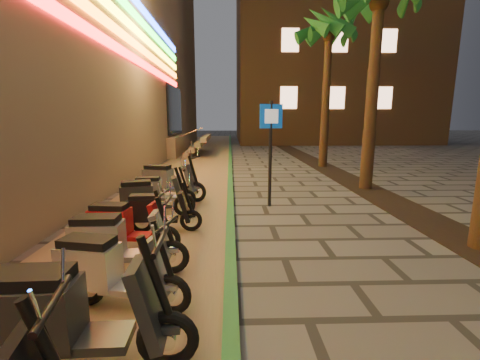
{
  "coord_description": "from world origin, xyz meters",
  "views": [
    {
      "loc": [
        -0.9,
        -3.3,
        2.29
      ],
      "look_at": [
        -0.72,
        2.4,
        1.2
      ],
      "focal_mm": 24.0,
      "sensor_mm": 36.0,
      "label": 1
    }
  ],
  "objects_px": {
    "scooter_4": "(66,316)",
    "scooter_8": "(156,211)",
    "pedestrian_sign": "(271,139)",
    "scooter_7": "(124,225)",
    "scooter_6": "(116,242)",
    "scooter_10": "(158,191)",
    "scooter_11": "(167,181)",
    "scooter_5": "(108,270)",
    "scooter_9": "(149,197)"
  },
  "relations": [
    {
      "from": "scooter_9",
      "to": "scooter_11",
      "type": "relative_size",
      "value": 0.92
    },
    {
      "from": "scooter_7",
      "to": "scooter_8",
      "type": "bearing_deg",
      "value": 77.19
    },
    {
      "from": "scooter_7",
      "to": "scooter_5",
      "type": "bearing_deg",
      "value": -71.29
    },
    {
      "from": "scooter_4",
      "to": "scooter_9",
      "type": "distance_m",
      "value": 4.62
    },
    {
      "from": "scooter_4",
      "to": "scooter_5",
      "type": "distance_m",
      "value": 1.02
    },
    {
      "from": "scooter_11",
      "to": "scooter_4",
      "type": "bearing_deg",
      "value": -70.97
    },
    {
      "from": "scooter_7",
      "to": "scooter_11",
      "type": "height_order",
      "value": "scooter_11"
    },
    {
      "from": "scooter_10",
      "to": "scooter_8",
      "type": "bearing_deg",
      "value": -83.93
    },
    {
      "from": "pedestrian_sign",
      "to": "scooter_6",
      "type": "bearing_deg",
      "value": -139.65
    },
    {
      "from": "scooter_6",
      "to": "scooter_8",
      "type": "xyz_separation_m",
      "value": [
        0.17,
        1.82,
        -0.07
      ]
    },
    {
      "from": "scooter_6",
      "to": "scooter_10",
      "type": "bearing_deg",
      "value": 91.87
    },
    {
      "from": "scooter_8",
      "to": "scooter_7",
      "type": "bearing_deg",
      "value": -112.97
    },
    {
      "from": "scooter_4",
      "to": "scooter_8",
      "type": "bearing_deg",
      "value": 88.85
    },
    {
      "from": "pedestrian_sign",
      "to": "scooter_9",
      "type": "bearing_deg",
      "value": -174.33
    },
    {
      "from": "scooter_7",
      "to": "scooter_11",
      "type": "relative_size",
      "value": 0.86
    },
    {
      "from": "scooter_5",
      "to": "scooter_11",
      "type": "height_order",
      "value": "scooter_11"
    },
    {
      "from": "scooter_7",
      "to": "scooter_8",
      "type": "height_order",
      "value": "scooter_7"
    },
    {
      "from": "scooter_6",
      "to": "scooter_9",
      "type": "relative_size",
      "value": 1.0
    },
    {
      "from": "pedestrian_sign",
      "to": "scooter_7",
      "type": "distance_m",
      "value": 4.27
    },
    {
      "from": "scooter_6",
      "to": "scooter_10",
      "type": "distance_m",
      "value": 3.59
    },
    {
      "from": "scooter_4",
      "to": "scooter_11",
      "type": "relative_size",
      "value": 1.01
    },
    {
      "from": "scooter_5",
      "to": "scooter_10",
      "type": "xyz_separation_m",
      "value": [
        -0.39,
        4.44,
        -0.03
      ]
    },
    {
      "from": "scooter_6",
      "to": "scooter_9",
      "type": "bearing_deg",
      "value": 93.02
    },
    {
      "from": "scooter_4",
      "to": "scooter_8",
      "type": "distance_m",
      "value": 3.7
    },
    {
      "from": "scooter_6",
      "to": "scooter_10",
      "type": "xyz_separation_m",
      "value": [
        -0.18,
        3.58,
        -0.04
      ]
    },
    {
      "from": "scooter_9",
      "to": "scooter_6",
      "type": "bearing_deg",
      "value": -100.61
    },
    {
      "from": "scooter_9",
      "to": "scooter_10",
      "type": "distance_m",
      "value": 0.87
    },
    {
      "from": "scooter_6",
      "to": "scooter_11",
      "type": "xyz_separation_m",
      "value": [
        -0.11,
        4.48,
        0.05
      ]
    },
    {
      "from": "scooter_6",
      "to": "scooter_9",
      "type": "xyz_separation_m",
      "value": [
        -0.19,
        2.72,
        0.0
      ]
    },
    {
      "from": "scooter_5",
      "to": "scooter_6",
      "type": "relative_size",
      "value": 0.98
    },
    {
      "from": "scooter_7",
      "to": "scooter_6",
      "type": "bearing_deg",
      "value": -72.68
    },
    {
      "from": "pedestrian_sign",
      "to": "scooter_7",
      "type": "height_order",
      "value": "pedestrian_sign"
    },
    {
      "from": "scooter_8",
      "to": "scooter_11",
      "type": "relative_size",
      "value": 0.8
    },
    {
      "from": "pedestrian_sign",
      "to": "scooter_9",
      "type": "relative_size",
      "value": 1.62
    },
    {
      "from": "scooter_6",
      "to": "scooter_8",
      "type": "distance_m",
      "value": 1.83
    },
    {
      "from": "pedestrian_sign",
      "to": "scooter_6",
      "type": "xyz_separation_m",
      "value": [
        -2.72,
        -3.74,
        -1.25
      ]
    },
    {
      "from": "scooter_7",
      "to": "scooter_10",
      "type": "distance_m",
      "value": 2.72
    },
    {
      "from": "scooter_4",
      "to": "scooter_6",
      "type": "xyz_separation_m",
      "value": [
        -0.22,
        1.88,
        -0.05
      ]
    },
    {
      "from": "scooter_6",
      "to": "scooter_11",
      "type": "height_order",
      "value": "scooter_11"
    },
    {
      "from": "scooter_5",
      "to": "scooter_6",
      "type": "bearing_deg",
      "value": 115.57
    },
    {
      "from": "scooter_5",
      "to": "scooter_8",
      "type": "height_order",
      "value": "scooter_5"
    },
    {
      "from": "scooter_5",
      "to": "scooter_10",
      "type": "height_order",
      "value": "scooter_5"
    },
    {
      "from": "pedestrian_sign",
      "to": "scooter_4",
      "type": "height_order",
      "value": "pedestrian_sign"
    },
    {
      "from": "scooter_4",
      "to": "scooter_5",
      "type": "xyz_separation_m",
      "value": [
        -0.01,
        1.02,
        -0.06
      ]
    },
    {
      "from": "scooter_7",
      "to": "scooter_11",
      "type": "distance_m",
      "value": 3.62
    },
    {
      "from": "scooter_4",
      "to": "scooter_5",
      "type": "height_order",
      "value": "scooter_4"
    },
    {
      "from": "scooter_6",
      "to": "scooter_4",
      "type": "bearing_deg",
      "value": -84.49
    },
    {
      "from": "scooter_6",
      "to": "scooter_9",
      "type": "height_order",
      "value": "scooter_9"
    },
    {
      "from": "scooter_8",
      "to": "scooter_9",
      "type": "xyz_separation_m",
      "value": [
        -0.36,
        0.9,
        0.07
      ]
    },
    {
      "from": "pedestrian_sign",
      "to": "scooter_11",
      "type": "height_order",
      "value": "pedestrian_sign"
    }
  ]
}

